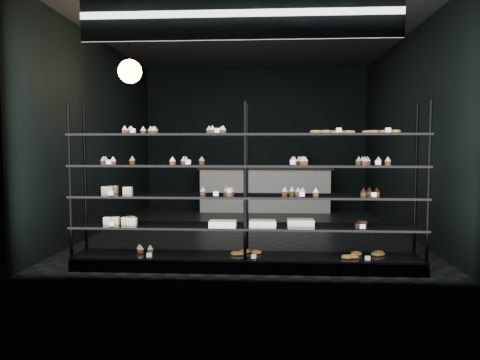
# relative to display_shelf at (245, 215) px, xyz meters

# --- Properties ---
(room) EXTENTS (5.01, 6.01, 3.20)m
(room) POSITION_rel_display_shelf_xyz_m (-0.03, 2.45, 0.97)
(room) COLOR black
(room) RESTS_ON ground
(display_shelf) EXTENTS (4.00, 0.50, 1.91)m
(display_shelf) POSITION_rel_display_shelf_xyz_m (0.00, 0.00, 0.00)
(display_shelf) COLOR black
(display_shelf) RESTS_ON room
(signage) EXTENTS (3.30, 0.05, 0.50)m
(signage) POSITION_rel_display_shelf_xyz_m (-0.03, -0.48, 2.12)
(signage) COLOR #0B153A
(signage) RESTS_ON room
(pendant_lamp) EXTENTS (0.32, 0.32, 0.89)m
(pendant_lamp) POSITION_rel_display_shelf_xyz_m (-1.64, 1.09, 1.82)
(pendant_lamp) COLOR black
(pendant_lamp) RESTS_ON room
(service_counter) EXTENTS (2.91, 0.65, 1.23)m
(service_counter) POSITION_rel_display_shelf_xyz_m (0.21, 4.95, -0.13)
(service_counter) COLOR silver
(service_counter) RESTS_ON room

